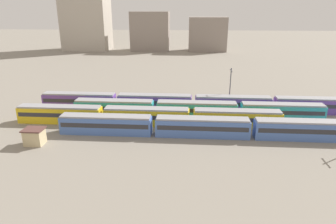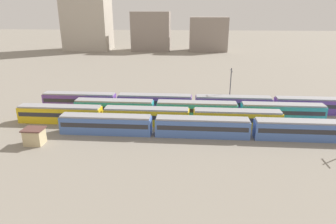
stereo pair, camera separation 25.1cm
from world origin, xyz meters
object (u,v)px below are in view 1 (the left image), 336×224
Objects in this scene: train_track_3 at (193,103)px; catenary_pole_1 at (230,86)px; train_track_1 at (147,116)px; train_track_2 at (197,109)px; signal_hut at (34,136)px.

catenary_pole_1 is at bearing 18.21° from train_track_3.
train_track_1 and train_track_2 have the same top height.
train_track_2 is 12.15m from catenary_pole_1.
catenary_pole_1 is at bearing 44.63° from train_track_2.
catenary_pole_1 is (8.97, 2.95, 3.60)m from train_track_3.
train_track_1 is at bearing 30.71° from signal_hut.
catenary_pole_1 is at bearing 35.25° from train_track_1.
signal_hut is (-18.94, -11.25, -0.35)m from train_track_1.
train_track_1 is 0.75× the size of train_track_3.
train_track_3 reaches higher than signal_hut.
train_track_1 is at bearing -144.75° from catenary_pole_1.
catenary_pole_1 is (8.26, 8.15, 3.60)m from train_track_2.
train_track_1 is 5.63× the size of catenary_pole_1.
train_track_2 is 5.25m from train_track_3.
train_track_1 is at bearing -153.95° from train_track_2.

